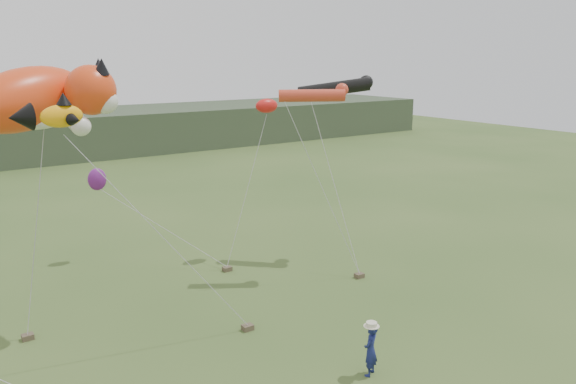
% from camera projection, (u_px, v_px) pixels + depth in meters
% --- Properties ---
extents(ground, '(120.00, 120.00, 0.00)m').
position_uv_depth(ground, '(317.00, 371.00, 16.88)').
color(ground, '#385123').
rests_on(ground, ground).
extents(festival_attendant, '(0.70, 0.61, 1.60)m').
position_uv_depth(festival_attendant, '(371.00, 350.00, 16.48)').
color(festival_attendant, navy).
rests_on(festival_attendant, ground).
extents(sandbag_anchors, '(13.14, 6.95, 0.19)m').
position_uv_depth(sandbag_anchors, '(202.00, 315.00, 20.33)').
color(sandbag_anchors, brown).
rests_on(sandbag_anchors, ground).
extents(cat_kite, '(5.69, 3.67, 2.63)m').
position_uv_depth(cat_kite, '(41.00, 98.00, 17.72)').
color(cat_kite, red).
rests_on(cat_kite, ground).
extents(fish_kite, '(2.02, 1.35, 1.03)m').
position_uv_depth(fish_kite, '(47.00, 116.00, 15.52)').
color(fish_kite, '#FCA40C').
rests_on(fish_kite, ground).
extents(tube_kites, '(5.39, 3.72, 1.11)m').
position_uv_depth(tube_kites, '(332.00, 90.00, 24.37)').
color(tube_kites, black).
rests_on(tube_kites, ground).
extents(misc_kites, '(7.83, 4.19, 4.07)m').
position_uv_depth(misc_kites, '(181.00, 143.00, 25.46)').
color(misc_kites, red).
rests_on(misc_kites, ground).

